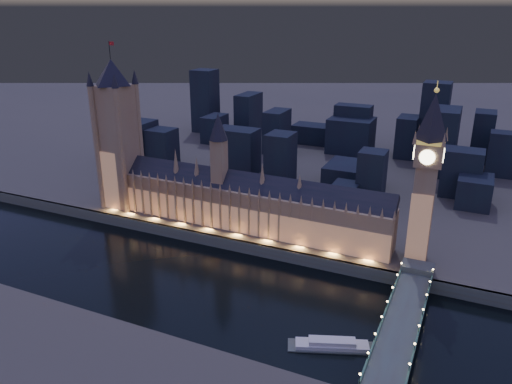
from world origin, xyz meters
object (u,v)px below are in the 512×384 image
at_px(westminster_bridge, 403,322).
at_px(river_boat, 332,345).
at_px(palace_of_westminster, 245,202).
at_px(elizabeth_tower, 427,166).
at_px(victoria_tower, 117,128).

relative_size(westminster_bridge, river_boat, 2.67).
height_order(westminster_bridge, river_boat, westminster_bridge).
relative_size(palace_of_westminster, elizabeth_tower, 1.90).
bearing_deg(palace_of_westminster, elizabeth_tower, 0.09).
bearing_deg(victoria_tower, river_boat, -25.36).
bearing_deg(elizabeth_tower, victoria_tower, 180.00).
xyz_separation_m(westminster_bridge, river_boat, (-28.19, -26.06, -4.43)).
distance_m(victoria_tower, river_boat, 223.63).
height_order(elizabeth_tower, westminster_bridge, elizabeth_tower).
xyz_separation_m(elizabeth_tower, river_boat, (-25.08, -91.44, -65.81)).
bearing_deg(victoria_tower, westminster_bridge, -16.47).
xyz_separation_m(palace_of_westminster, westminster_bridge, (117.64, -65.19, -20.38)).
relative_size(palace_of_westminster, westminster_bridge, 1.79).
height_order(palace_of_westminster, victoria_tower, victoria_tower).
bearing_deg(elizabeth_tower, westminster_bridge, -87.28).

